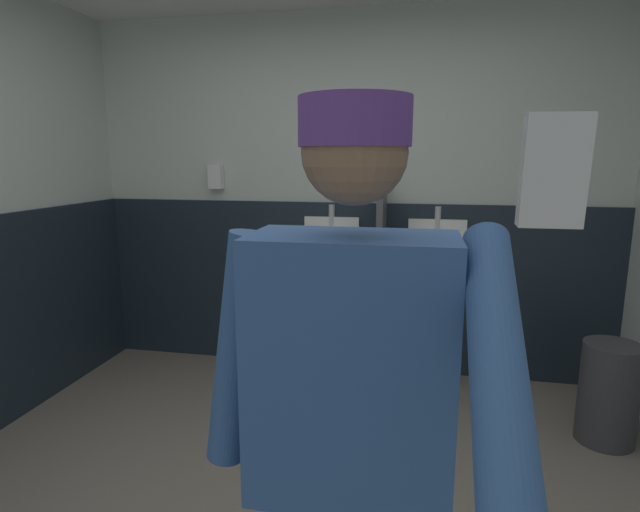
{
  "coord_description": "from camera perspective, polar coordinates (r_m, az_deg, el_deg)",
  "views": [
    {
      "loc": [
        0.51,
        -1.77,
        1.58
      ],
      "look_at": [
        0.19,
        -0.13,
        1.25
      ],
      "focal_mm": 28.45,
      "sensor_mm": 36.0,
      "label": 1
    }
  ],
  "objects": [
    {
      "name": "wall_back",
      "position": [
        3.75,
        3.3,
        6.63
      ],
      "size": [
        4.37,
        0.12,
        2.57
      ],
      "primitive_type": "cube",
      "color": "silver",
      "rests_on": "ground_plane"
    },
    {
      "name": "wainscot_band_back",
      "position": [
        3.79,
        3.03,
        -3.46
      ],
      "size": [
        3.77,
        0.03,
        1.25
      ],
      "primitive_type": "cube",
      "color": "#19232D",
      "rests_on": "ground_plane"
    },
    {
      "name": "urinal_left",
      "position": [
        3.63,
        0.97,
        -1.64
      ],
      "size": [
        0.4,
        0.34,
        1.24
      ],
      "color": "white",
      "rests_on": "ground_plane"
    },
    {
      "name": "urinal_middle",
      "position": [
        3.58,
        12.88,
        -2.11
      ],
      "size": [
        0.4,
        0.34,
        1.24
      ],
      "color": "white",
      "rests_on": "ground_plane"
    },
    {
      "name": "privacy_divider_panel",
      "position": [
        3.48,
        6.86,
        0.63
      ],
      "size": [
        0.04,
        0.4,
        0.9
      ],
      "primitive_type": "cube",
      "color": "#4C4C51"
    },
    {
      "name": "person",
      "position": [
        1.19,
        3.46,
        -18.02
      ],
      "size": [
        0.66,
        0.6,
        1.7
      ],
      "color": "#2D3342",
      "rests_on": "ground_plane"
    },
    {
      "name": "cell_phone",
      "position": [
        0.54,
        24.83,
        8.7
      ],
      "size": [
        0.06,
        0.03,
        0.11
      ],
      "primitive_type": "cube",
      "rotation": [
        0.08,
        0.0,
        0.01
      ],
      "color": "silver"
    },
    {
      "name": "trash_bin",
      "position": [
        3.33,
        29.71,
        -13.26
      ],
      "size": [
        0.31,
        0.31,
        0.57
      ],
      "primitive_type": "cylinder",
      "color": "#38383D",
      "rests_on": "ground_plane"
    },
    {
      "name": "soap_dispenser",
      "position": [
        3.91,
        -11.64,
        8.74
      ],
      "size": [
        0.1,
        0.07,
        0.18
      ],
      "primitive_type": "cube",
      "color": "silver"
    }
  ]
}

